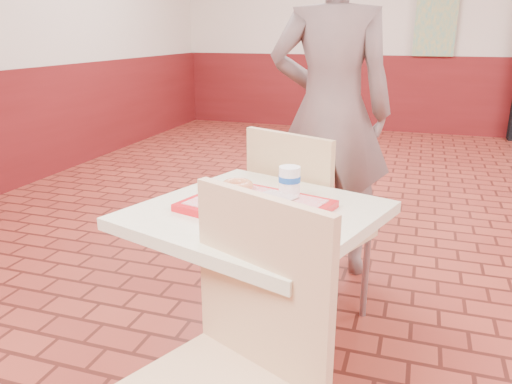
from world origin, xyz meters
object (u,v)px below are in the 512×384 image
(serving_tray, at_px, (256,206))
(ring_donut, at_px, (237,186))
(chair_main_back, at_px, (303,221))
(long_john_donut, at_px, (279,201))
(main_table, at_px, (256,277))
(paper_cup, at_px, (289,180))
(chair_main_front, at_px, (230,364))
(customer, at_px, (331,113))

(serving_tray, bearing_deg, ring_donut, 137.26)
(chair_main_back, xyz_separation_m, long_john_donut, (0.04, -0.57, 0.29))
(chair_main_back, xyz_separation_m, serving_tray, (-0.04, -0.54, 0.25))
(main_table, bearing_deg, serving_tray, 0.00)
(paper_cup, bearing_deg, ring_donut, -170.97)
(paper_cup, bearing_deg, serving_tray, -124.04)
(chair_main_front, bearing_deg, long_john_donut, 115.18)
(customer, xyz_separation_m, ring_donut, (-0.13, -1.09, -0.10))
(main_table, height_order, ring_donut, ring_donut)
(customer, xyz_separation_m, serving_tray, (-0.03, -1.18, -0.13))
(chair_main_back, distance_m, ring_donut, 0.55)
(customer, bearing_deg, chair_main_front, 83.41)
(chair_main_front, bearing_deg, ring_donut, 132.46)
(serving_tray, relative_size, paper_cup, 4.66)
(main_table, relative_size, long_john_donut, 5.20)
(customer, bearing_deg, chair_main_back, 82.09)
(chair_main_front, distance_m, chair_main_back, 1.03)
(customer, height_order, serving_tray, customer)
(serving_tray, bearing_deg, main_table, 0.00)
(main_table, distance_m, paper_cup, 0.35)
(chair_main_back, bearing_deg, serving_tray, 109.37)
(serving_tray, bearing_deg, chair_main_back, 85.88)
(customer, bearing_deg, main_table, 79.83)
(ring_donut, bearing_deg, customer, 83.27)
(main_table, xyz_separation_m, paper_cup, (0.08, 0.12, 0.32))
(main_table, distance_m, ring_donut, 0.32)
(chair_main_front, height_order, ring_donut, chair_main_front)
(customer, bearing_deg, paper_cup, 84.03)
(main_table, distance_m, chair_main_back, 0.54)
(main_table, relative_size, paper_cup, 8.05)
(customer, relative_size, serving_tray, 4.12)
(customer, distance_m, ring_donut, 1.10)
(main_table, xyz_separation_m, customer, (0.03, 1.18, 0.39))
(main_table, relative_size, customer, 0.42)
(chair_main_front, distance_m, serving_tray, 0.55)
(serving_tray, bearing_deg, long_john_donut, -17.49)
(serving_tray, bearing_deg, paper_cup, 55.96)
(customer, bearing_deg, long_john_donut, 83.84)
(customer, relative_size, ring_donut, 16.02)
(ring_donut, height_order, paper_cup, paper_cup)
(main_table, bearing_deg, chair_main_front, -79.31)
(paper_cup, bearing_deg, main_table, -124.04)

